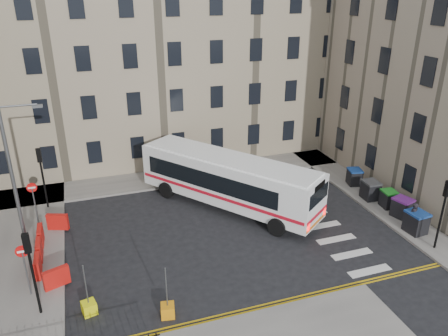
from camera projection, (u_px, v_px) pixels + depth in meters
ground at (254, 227)px, 26.67m from camera, size 120.00×120.00×0.00m
pavement_north at (135, 182)px, 32.36m from camera, size 36.00×3.20×0.15m
pavement_east at (345, 180)px, 32.77m from camera, size 2.40×26.00×0.15m
pavement_west at (6, 260)px, 23.39m from camera, size 6.00×22.00×0.15m
terrace_north at (102, 52)px, 34.68m from camera, size 38.30×10.80×17.20m
traffic_light_east at (444, 204)px, 23.29m from camera, size 0.28×0.22×4.10m
traffic_light_nw at (41, 169)px, 27.66m from camera, size 0.28×0.22×4.10m
traffic_light_sw at (30, 262)px, 18.52m from camera, size 0.28×0.22×4.10m
streetlamp at (13, 178)px, 22.87m from camera, size 0.50×0.22×8.14m
no_entry_north at (33, 195)px, 26.08m from camera, size 0.60×0.08×3.00m
no_entry_south at (24, 260)px, 19.99m from camera, size 0.60×0.08×3.00m
roadworks_barriers at (46, 249)px, 23.36m from camera, size 1.66×6.26×1.00m
bus at (228, 179)px, 28.40m from camera, size 9.72×11.74×3.41m
wheelie_bin_a at (416, 222)px, 25.62m from camera, size 1.13×1.27×1.31m
wheelie_bin_b at (402, 208)px, 27.32m from camera, size 1.26×1.36×1.24m
wheelie_bin_c at (389, 199)px, 28.53m from camera, size 1.00×1.12×1.13m
wheelie_bin_d at (370, 190)px, 29.59m from camera, size 1.07×1.21×1.27m
wheelie_bin_e at (354, 177)px, 31.69m from camera, size 1.14×1.24×1.17m
pedestrian at (413, 217)px, 25.69m from camera, size 0.72×0.53×1.82m
bollard_yellow at (89, 308)px, 19.65m from camera, size 0.72×0.72×0.60m
bollard_chevron at (168, 311)px, 19.49m from camera, size 0.70×0.70×0.60m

